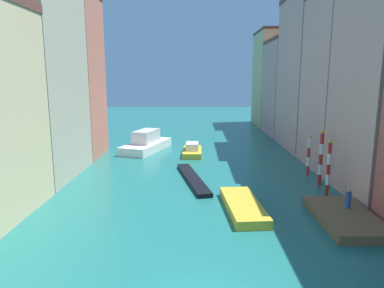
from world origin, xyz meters
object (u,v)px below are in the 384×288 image
Objects in this scene: motorboat_1 at (192,150)px; vaporetto_white at (146,143)px; person_on_dock at (348,199)px; mooring_pole_0 at (329,167)px; motorboat_0 at (243,206)px; mooring_pole_2 at (309,155)px; waterfront_dock at (345,218)px; mooring_pole_1 at (321,157)px; gondola_black at (193,179)px.

vaporetto_white is at bearing 157.69° from motorboat_1.
person_on_dock reaches higher than motorboat_1.
mooring_pole_0 reaches higher than motorboat_1.
motorboat_1 is (-3.88, 18.58, 0.22)m from motorboat_0.
person_on_dock is 10.36m from mooring_pole_2.
waterfront_dock is 28.43m from vaporetto_white.
motorboat_0 is (-7.71, -6.30, -2.23)m from mooring_pole_1.
mooring_pole_2 is 21.21m from vaporetto_white.
vaporetto_white reaches higher than motorboat_1.
mooring_pole_0 reaches higher than person_on_dock.
mooring_pole_1 is at bearing 82.54° from mooring_pole_0.
gondola_black is at bearing 160.47° from mooring_pole_0.
mooring_pole_0 is 0.64× the size of motorboat_0.
gondola_black is 8.25m from motorboat_0.
motorboat_0 is (3.73, -7.36, 0.13)m from gondola_black.
motorboat_1 reaches higher than motorboat_0.
gondola_black is (-11.06, 3.92, -2.18)m from mooring_pole_0.
motorboat_0 is at bearing -64.66° from vaporetto_white.
mooring_pole_2 is at bearing 84.73° from waterfront_dock.
person_on_dock is 0.14× the size of gondola_black.
vaporetto_white is 6.61m from motorboat_1.
waterfront_dock is at bearing -63.13° from motorboat_1.
vaporetto_white is (-17.09, 22.13, -0.31)m from person_on_dock.
mooring_pole_1 is 0.89× the size of motorboat_1.
vaporetto_white is at bearing 125.59° from waterfront_dock.
mooring_pole_0 is 2.89m from mooring_pole_1.
mooring_pole_2 is (1.04, 11.30, 1.72)m from waterfront_dock.
mooring_pole_0 reaches higher than motorboat_0.
mooring_pole_0 is at bearing -97.46° from mooring_pole_1.
gondola_black is at bearing 137.62° from waterfront_dock.
mooring_pole_0 is at bearing 25.12° from motorboat_0.
motorboat_0 is 18.99m from motorboat_1.
vaporetto_white is 23.34m from motorboat_0.
mooring_pole_0 reaches higher than mooring_pole_2.
mooring_pole_2 is 14.86m from motorboat_1.
person_on_dock is 13.75m from gondola_black.
gondola_black is (6.26, -13.73, -0.76)m from vaporetto_white.
waterfront_dock is 0.72× the size of vaporetto_white.
vaporetto_white is at bearing 146.11° from mooring_pole_2.
mooring_pole_1 is 0.69× the size of motorboat_0.
mooring_pole_0 is at bearing -53.48° from motorboat_1.
mooring_pole_1 reaches higher than motorboat_0.
gondola_black is at bearing -170.40° from mooring_pole_2.
person_on_dock is at bearing -52.32° from vaporetto_white.
mooring_pole_0 reaches higher than waterfront_dock.
mooring_pole_2 reaches higher than waterfront_dock.
person_on_dock is at bearing -8.36° from motorboat_0.
mooring_pole_2 is 0.41× the size of vaporetto_white.
motorboat_0 is (-6.56, 2.03, 0.01)m from waterfront_dock.
waterfront_dock is at bearing -98.09° from mooring_pole_0.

